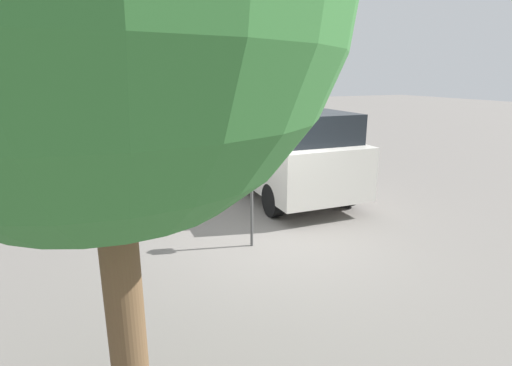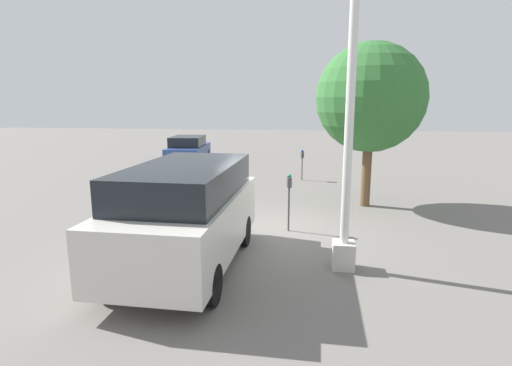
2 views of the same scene
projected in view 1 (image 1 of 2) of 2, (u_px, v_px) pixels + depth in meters
name	position (u px, v px, depth m)	size (l,w,h in m)	color
ground_plane	(271.00, 240.00, 7.22)	(80.00, 80.00, 0.00)	slate
parking_meter_near	(252.00, 184.00, 6.68)	(0.22, 0.15, 1.51)	#4C4C4C
lamp_post	(152.00, 125.00, 8.02)	(0.44, 0.44, 5.60)	beige
parked_van	(283.00, 149.00, 9.71)	(4.69, 2.15, 2.11)	beige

